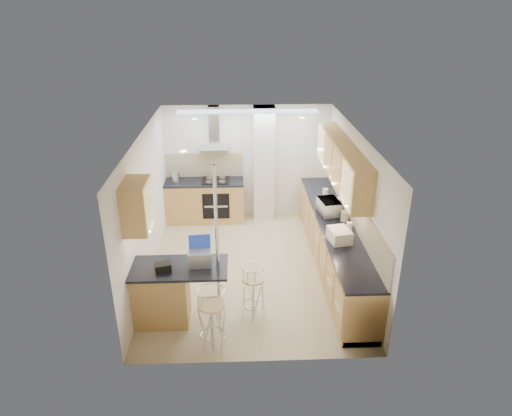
{
  "coord_description": "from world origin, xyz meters",
  "views": [
    {
      "loc": [
        -0.21,
        -7.19,
        4.46
      ],
      "look_at": [
        0.1,
        0.2,
        1.11
      ],
      "focal_mm": 32.0,
      "sensor_mm": 36.0,
      "label": 1
    }
  ],
  "objects_px": {
    "microwave": "(329,207)",
    "bar_stool_near": "(212,319)",
    "laptop": "(200,258)",
    "bread_bin": "(339,235)",
    "bar_stool_end": "(253,291)"
  },
  "relations": [
    {
      "from": "bread_bin",
      "to": "laptop",
      "type": "bearing_deg",
      "value": -172.53
    },
    {
      "from": "bar_stool_near",
      "to": "bar_stool_end",
      "type": "xyz_separation_m",
      "value": [
        0.59,
        0.69,
        -0.03
      ]
    },
    {
      "from": "microwave",
      "to": "bar_stool_near",
      "type": "height_order",
      "value": "microwave"
    },
    {
      "from": "bar_stool_near",
      "to": "bread_bin",
      "type": "distance_m",
      "value": 2.5
    },
    {
      "from": "microwave",
      "to": "laptop",
      "type": "distance_m",
      "value": 2.81
    },
    {
      "from": "laptop",
      "to": "bar_stool_near",
      "type": "distance_m",
      "value": 0.92
    },
    {
      "from": "microwave",
      "to": "bar_stool_near",
      "type": "distance_m",
      "value": 3.21
    },
    {
      "from": "microwave",
      "to": "bar_stool_end",
      "type": "distance_m",
      "value": 2.33
    },
    {
      "from": "laptop",
      "to": "microwave",
      "type": "bearing_deg",
      "value": 32.6
    },
    {
      "from": "microwave",
      "to": "bar_stool_end",
      "type": "relative_size",
      "value": 0.55
    },
    {
      "from": "laptop",
      "to": "bar_stool_near",
      "type": "height_order",
      "value": "laptop"
    },
    {
      "from": "bar_stool_near",
      "to": "microwave",
      "type": "bearing_deg",
      "value": 31.98
    },
    {
      "from": "microwave",
      "to": "bar_stool_end",
      "type": "bearing_deg",
      "value": 130.6
    },
    {
      "from": "microwave",
      "to": "bar_stool_near",
      "type": "bearing_deg",
      "value": 130.47
    },
    {
      "from": "bar_stool_near",
      "to": "bar_stool_end",
      "type": "distance_m",
      "value": 0.91
    }
  ]
}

